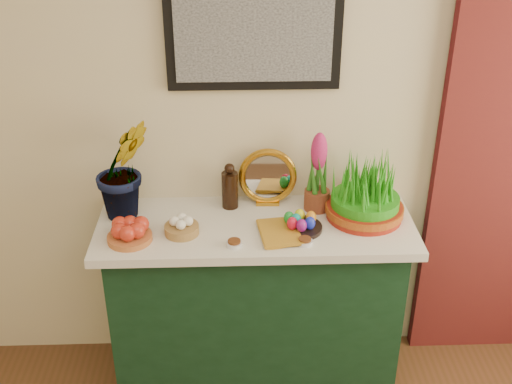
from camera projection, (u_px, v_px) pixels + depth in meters
sideboard at (256, 306)px, 3.06m from camera, size 1.30×0.45×0.85m
tablecloth at (256, 226)px, 2.84m from camera, size 1.40×0.55×0.04m
hyacinth_green at (122, 153)px, 2.75m from camera, size 0.39×0.37×0.61m
apple_bowl at (129, 232)px, 2.69m from camera, size 0.25×0.25×0.10m
garlic_basket at (182, 227)px, 2.74m from camera, size 0.19×0.19×0.08m
vinegar_cruet at (230, 188)px, 2.92m from camera, size 0.08×0.08×0.22m
mirror at (268, 177)px, 2.94m from camera, size 0.27×0.08×0.27m
book at (260, 234)px, 2.72m from camera, size 0.18×0.24×0.03m
spice_dish_left at (234, 243)px, 2.66m from camera, size 0.07×0.07×0.03m
spice_dish_right at (305, 241)px, 2.68m from camera, size 0.07×0.07×0.03m
egg_plate at (300, 224)px, 2.77m from camera, size 0.24×0.24×0.08m
hyacinth_pink at (318, 176)px, 2.86m from camera, size 0.12×0.12×0.38m
wheatgrass_sabzeh at (366, 192)px, 2.82m from camera, size 0.35×0.35×0.29m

